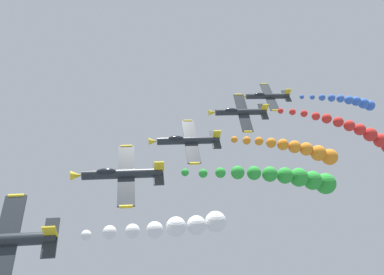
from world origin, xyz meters
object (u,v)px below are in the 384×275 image
airplane_left_inner (121,174)px  airplane_left_outer (240,112)px  airplane_right_outer (267,96)px  airplane_right_inner (187,140)px

airplane_left_inner → airplane_left_outer: 31.60m
airplane_left_inner → airplane_right_outer: airplane_right_outer is taller
airplane_left_inner → airplane_left_outer: size_ratio=1.00×
airplane_right_inner → airplane_right_outer: size_ratio=1.00×
airplane_right_inner → airplane_right_outer: 31.27m
airplane_right_inner → airplane_left_inner: bearing=144.2°
airplane_left_outer → airplane_right_outer: bearing=-35.3°
airplane_left_inner → airplane_right_inner: airplane_right_inner is taller
airplane_left_inner → airplane_right_inner: bearing=-35.8°
airplane_left_outer → airplane_left_inner: bearing=140.9°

